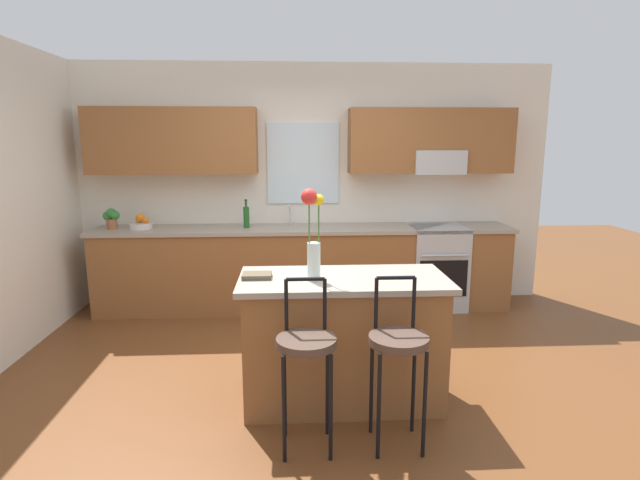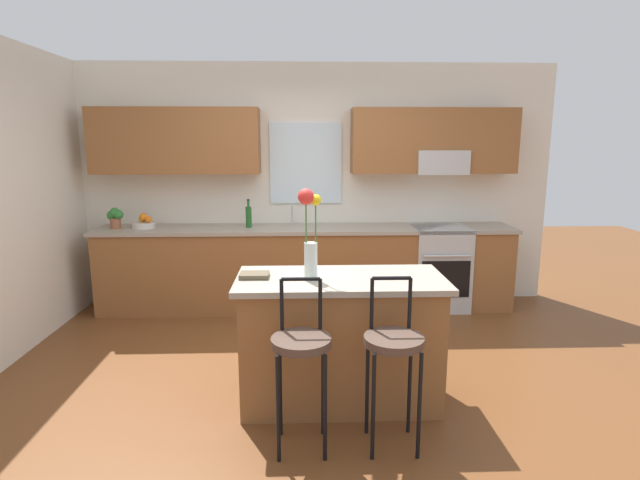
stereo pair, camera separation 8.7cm
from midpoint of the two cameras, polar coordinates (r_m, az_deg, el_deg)
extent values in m
plane|color=brown|center=(4.16, -1.74, -15.16)|extent=(14.00, 14.00, 0.00)
cube|color=silver|center=(5.81, -2.36, 6.26)|extent=(5.60, 0.12, 2.70)
cube|color=brown|center=(5.71, -16.82, 10.74)|extent=(1.80, 0.34, 0.70)
cube|color=brown|center=(5.76, 11.99, 10.96)|extent=(1.80, 0.34, 0.70)
cube|color=silver|center=(5.73, -2.37, 8.69)|extent=(0.81, 0.03, 0.90)
cube|color=#B7BABC|center=(5.75, 12.75, 8.64)|extent=(0.56, 0.36, 0.26)
cube|color=brown|center=(5.61, -2.23, -3.36)|extent=(4.50, 0.60, 0.88)
cube|color=#9E9384|center=(5.51, -2.27, 1.27)|extent=(4.56, 0.64, 0.04)
cube|color=#B7BABC|center=(5.52, -3.88, 0.74)|extent=(0.54, 0.38, 0.11)
cylinder|color=#B7BABC|center=(5.65, -3.89, 2.83)|extent=(0.02, 0.02, 0.22)
cylinder|color=#B7BABC|center=(5.58, -3.91, 3.86)|extent=(0.02, 0.12, 0.02)
cube|color=#B7BABC|center=(5.80, 12.59, -2.93)|extent=(0.60, 0.60, 0.92)
cube|color=black|center=(5.54, 13.38, -4.27)|extent=(0.52, 0.02, 0.40)
cylinder|color=#B7BABC|center=(5.45, 13.61, -1.73)|extent=(0.50, 0.02, 0.02)
cube|color=brown|center=(3.64, 1.91, -11.54)|extent=(1.37, 0.61, 0.88)
cube|color=#9E9384|center=(3.49, 1.96, -4.56)|extent=(1.45, 0.69, 0.04)
cylinder|color=black|center=(3.05, -4.98, -18.68)|extent=(0.02, 0.02, 0.66)
cylinder|color=black|center=(3.05, 0.37, -18.60)|extent=(0.02, 0.02, 0.66)
cylinder|color=black|center=(3.29, -4.84, -16.34)|extent=(0.02, 0.02, 0.66)
cylinder|color=black|center=(3.29, 0.06, -16.27)|extent=(0.02, 0.02, 0.66)
cylinder|color=#4C382D|center=(3.01, -2.40, -11.50)|extent=(0.36, 0.36, 0.05)
cylinder|color=black|center=(3.07, -4.67, -7.37)|extent=(0.02, 0.02, 0.32)
cylinder|color=black|center=(3.08, -0.27, -7.31)|extent=(0.02, 0.02, 0.32)
cylinder|color=black|center=(3.03, -2.50, -4.47)|extent=(0.23, 0.02, 0.02)
cylinder|color=black|center=(3.08, 5.86, -18.36)|extent=(0.02, 0.02, 0.66)
cylinder|color=black|center=(3.13, 10.99, -18.00)|extent=(0.02, 0.02, 0.66)
cylinder|color=black|center=(3.31, 5.10, -16.08)|extent=(0.02, 0.02, 0.66)
cylinder|color=black|center=(3.36, 9.84, -15.80)|extent=(0.02, 0.02, 0.66)
cylinder|color=#4C382D|center=(3.07, 8.13, -11.17)|extent=(0.36, 0.36, 0.05)
cylinder|color=black|center=(3.11, 5.60, -7.17)|extent=(0.02, 0.02, 0.32)
cylinder|color=black|center=(3.15, 9.84, -7.03)|extent=(0.02, 0.02, 0.32)
cylinder|color=black|center=(3.08, 7.81, -4.28)|extent=(0.23, 0.02, 0.02)
cylinder|color=silver|center=(3.37, -1.44, -2.47)|extent=(0.09, 0.09, 0.26)
cylinder|color=#3D722D|center=(3.34, -0.89, 0.60)|extent=(0.01, 0.01, 0.47)
sphere|color=yellow|center=(3.31, -0.90, 4.58)|extent=(0.07, 0.07, 0.07)
cylinder|color=#3D722D|center=(3.33, -1.98, 0.74)|extent=(0.01, 0.01, 0.49)
sphere|color=red|center=(3.29, -2.01, 4.94)|extent=(0.11, 0.11, 0.11)
cube|color=brown|center=(3.49, -7.89, -4.03)|extent=(0.20, 0.15, 0.03)
cylinder|color=silver|center=(5.75, -20.13, 1.52)|extent=(0.24, 0.24, 0.06)
sphere|color=orange|center=(5.73, -19.65, 2.17)|extent=(0.07, 0.07, 0.07)
sphere|color=orange|center=(5.80, -20.29, 2.22)|extent=(0.08, 0.08, 0.08)
sphere|color=orange|center=(5.74, -20.19, 2.45)|extent=(0.08, 0.08, 0.08)
cylinder|color=#1E5923|center=(5.52, -8.82, 2.56)|extent=(0.06, 0.06, 0.23)
cylinder|color=#1E5923|center=(5.50, -8.86, 4.09)|extent=(0.03, 0.03, 0.07)
cylinder|color=black|center=(5.49, -8.87, 4.51)|extent=(0.03, 0.03, 0.02)
cylinder|color=#9E5B3D|center=(5.84, -22.98, 1.70)|extent=(0.11, 0.11, 0.11)
sphere|color=#2D7A33|center=(5.83, -23.06, 2.82)|extent=(0.11, 0.11, 0.11)
sphere|color=#2D7A33|center=(5.85, -23.37, 2.53)|extent=(0.10, 0.10, 0.10)
sphere|color=#2D7A33|center=(5.81, -22.71, 2.62)|extent=(0.10, 0.10, 0.10)
camera|label=1|loc=(0.04, -90.57, -0.11)|focal=28.15mm
camera|label=2|loc=(0.04, 89.43, 0.11)|focal=28.15mm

